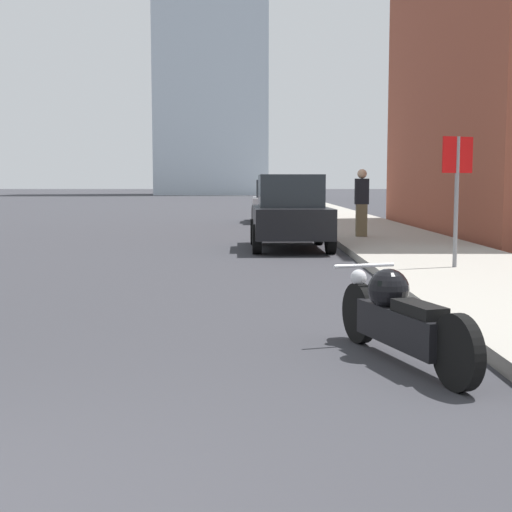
{
  "coord_description": "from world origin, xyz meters",
  "views": [
    {
      "loc": [
        1.7,
        -2.94,
        1.55
      ],
      "look_at": [
        1.72,
        4.37,
        0.81
      ],
      "focal_mm": 50.0,
      "sensor_mm": 36.0,
      "label": 1
    }
  ],
  "objects": [
    {
      "name": "stop_sign",
      "position": [
        5.05,
        9.0,
        1.64
      ],
      "size": [
        0.57,
        0.26,
        2.18
      ],
      "color": "slate",
      "rests_on": "sidewalk"
    },
    {
      "name": "motorcycle",
      "position": [
        2.94,
        3.16,
        0.39
      ],
      "size": [
        0.91,
        2.22,
        0.8
      ],
      "rotation": [
        0.0,
        0.0,
        0.3
      ],
      "color": "black",
      "rests_on": "ground_plane"
    },
    {
      "name": "pedestrian",
      "position": [
        4.5,
        15.98,
        1.08
      ],
      "size": [
        0.36,
        0.25,
        1.78
      ],
      "color": "brown",
      "rests_on": "sidewalk"
    },
    {
      "name": "parked_car_black",
      "position": [
        2.51,
        13.98,
        0.86
      ],
      "size": [
        1.91,
        3.95,
        1.76
      ],
      "rotation": [
        0.0,
        0.0,
        0.02
      ],
      "color": "black",
      "rests_on": "ground_plane"
    },
    {
      "name": "sidewalk",
      "position": [
        5.29,
        40.0,
        0.07
      ],
      "size": [
        3.16,
        240.0,
        0.15
      ],
      "color": "#9E998E",
      "rests_on": "ground_plane"
    },
    {
      "name": "distant_tower",
      "position": [
        -4.24,
        98.57,
        26.26
      ],
      "size": [
        15.18,
        15.18,
        52.51
      ],
      "color": "silver",
      "rests_on": "ground_plane"
    },
    {
      "name": "parked_car_silver",
      "position": [
        2.47,
        25.89,
        0.84
      ],
      "size": [
        1.9,
        4.19,
        1.7
      ],
      "rotation": [
        0.0,
        0.0,
        0.0
      ],
      "color": "#BCBCC1",
      "rests_on": "ground_plane"
    }
  ]
}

